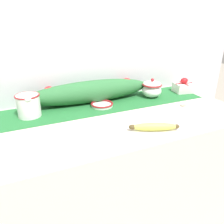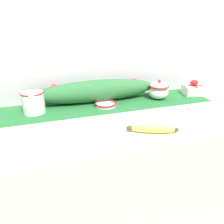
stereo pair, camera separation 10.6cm
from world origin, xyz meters
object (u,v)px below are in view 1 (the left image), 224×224
(cream_pitcher, at_px, (29,105))
(banana, at_px, (154,127))
(spoon, at_px, (182,105))
(small_dish, at_px, (102,104))
(gift_box, at_px, (183,87))
(sugar_bowl, at_px, (152,89))

(cream_pitcher, height_order, banana, cream_pitcher)
(banana, relative_size, spoon, 1.43)
(spoon, bearing_deg, banana, -147.14)
(small_dish, bearing_deg, gift_box, 2.23)
(sugar_bowl, bearing_deg, small_dish, -176.20)
(small_dish, xyz_separation_m, banana, (0.11, -0.37, 0.01))
(gift_box, bearing_deg, small_dish, -177.77)
(banana, bearing_deg, cream_pitcher, 141.86)
(sugar_bowl, distance_m, spoon, 0.22)
(spoon, distance_m, gift_box, 0.27)
(spoon, relative_size, gift_box, 1.13)
(banana, distance_m, spoon, 0.37)
(sugar_bowl, height_order, gift_box, sugar_bowl)
(spoon, height_order, gift_box, gift_box)
(banana, xyz_separation_m, gift_box, (0.50, 0.39, 0.02))
(cream_pitcher, height_order, gift_box, cream_pitcher)
(spoon, bearing_deg, gift_box, 50.57)
(cream_pitcher, height_order, spoon, cream_pitcher)
(sugar_bowl, distance_m, banana, 0.46)
(cream_pitcher, bearing_deg, gift_box, -0.04)
(cream_pitcher, bearing_deg, small_dish, -3.57)
(gift_box, bearing_deg, spoon, -131.56)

